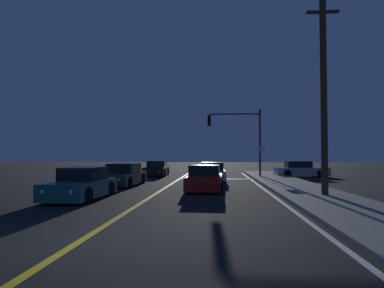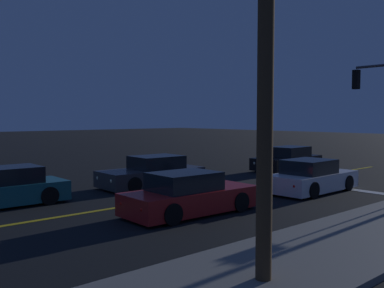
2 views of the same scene
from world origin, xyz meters
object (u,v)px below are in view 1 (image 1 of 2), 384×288
object	(u,v)px
car_parked_curb_black	(157,169)
car_mid_block_silver	(301,170)
traffic_signal_near_right	(240,131)
street_sign_corner	(261,157)
car_side_waiting_charcoal	(123,176)
car_far_approaching_white	(212,173)
car_distant_tail_teal	(82,185)
car_lead_oncoming_red	(205,179)
utility_pole_right	(324,84)

from	to	relation	value
car_parked_curb_black	car_mid_block_silver	world-z (taller)	same
traffic_signal_near_right	street_sign_corner	world-z (taller)	traffic_signal_near_right
car_side_waiting_charcoal	car_mid_block_silver	bearing A→B (deg)	-142.74
street_sign_corner	car_parked_curb_black	bearing A→B (deg)	154.67
car_far_approaching_white	car_mid_block_silver	xyz separation A→B (m)	(7.57, 5.18, -0.00)
car_side_waiting_charcoal	car_mid_block_silver	distance (m)	15.94
car_far_approaching_white	street_sign_corner	size ratio (longest dim) A/B	1.68
car_distant_tail_teal	car_far_approaching_white	size ratio (longest dim) A/B	0.98
car_parked_curb_black	traffic_signal_near_right	size ratio (longest dim) A/B	0.83
car_lead_oncoming_red	traffic_signal_near_right	xyz separation A→B (m)	(2.62, 10.42, 3.30)
car_lead_oncoming_red	traffic_signal_near_right	distance (m)	11.24
car_side_waiting_charcoal	street_sign_corner	distance (m)	10.59
car_parked_curb_black	street_sign_corner	world-z (taller)	street_sign_corner
car_mid_block_silver	car_lead_oncoming_red	distance (m)	13.96
car_side_waiting_charcoal	car_parked_curb_black	xyz separation A→B (m)	(0.37, 9.38, -0.00)
car_mid_block_silver	traffic_signal_near_right	size ratio (longest dim) A/B	0.79
car_distant_tail_teal	utility_pole_right	world-z (taller)	utility_pole_right
car_far_approaching_white	traffic_signal_near_right	xyz separation A→B (m)	(2.34, 4.05, 3.30)
car_distant_tail_teal	car_lead_oncoming_red	bearing A→B (deg)	-141.37
traffic_signal_near_right	street_sign_corner	distance (m)	3.77
car_distant_tail_teal	street_sign_corner	bearing A→B (deg)	-127.07
car_distant_tail_teal	traffic_signal_near_right	world-z (taller)	traffic_signal_near_right
car_mid_block_silver	car_far_approaching_white	bearing A→B (deg)	-57.46
utility_pole_right	car_mid_block_silver	bearing A→B (deg)	80.14
car_side_waiting_charcoal	car_parked_curb_black	bearing A→B (deg)	-90.10
car_far_approaching_white	car_side_waiting_charcoal	world-z (taller)	same
car_lead_oncoming_red	car_mid_block_silver	bearing A→B (deg)	57.51
utility_pole_right	street_sign_corner	bearing A→B (deg)	97.58
car_side_waiting_charcoal	car_mid_block_silver	xyz separation A→B (m)	(13.05, 9.16, -0.00)
car_distant_tail_teal	traffic_signal_near_right	bearing A→B (deg)	-117.30
car_lead_oncoming_red	street_sign_corner	bearing A→B (deg)	64.36
traffic_signal_near_right	street_sign_corner	bearing A→B (deg)	115.31
car_mid_block_silver	car_lead_oncoming_red	bearing A→B (deg)	-36.05
car_parked_curb_black	car_lead_oncoming_red	world-z (taller)	same
utility_pole_right	car_lead_oncoming_red	bearing A→B (deg)	151.49
street_sign_corner	car_side_waiting_charcoal	bearing A→B (deg)	-150.20
street_sign_corner	utility_pole_right	bearing A→B (deg)	-82.42
car_side_waiting_charcoal	utility_pole_right	xyz separation A→B (m)	(10.54, -5.29, 4.43)
car_far_approaching_white	street_sign_corner	distance (m)	4.03
car_far_approaching_white	traffic_signal_near_right	world-z (taller)	traffic_signal_near_right
car_side_waiting_charcoal	car_lead_oncoming_red	world-z (taller)	same
car_parked_curb_black	traffic_signal_near_right	xyz separation A→B (m)	(7.44, -1.35, 3.30)
car_side_waiting_charcoal	car_far_approaching_white	bearing A→B (deg)	-141.78
car_parked_curb_black	car_mid_block_silver	xyz separation A→B (m)	(12.67, -0.22, -0.00)
car_mid_block_silver	car_lead_oncoming_red	world-z (taller)	same
car_far_approaching_white	car_lead_oncoming_red	xyz separation A→B (m)	(-0.29, -6.37, 0.00)
car_side_waiting_charcoal	traffic_signal_near_right	bearing A→B (deg)	-132.02
traffic_signal_near_right	car_far_approaching_white	bearing A→B (deg)	60.01
car_distant_tail_teal	car_mid_block_silver	world-z (taller)	same
car_mid_block_silver	car_parked_curb_black	bearing A→B (deg)	-92.81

